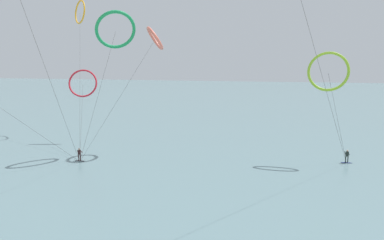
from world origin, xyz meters
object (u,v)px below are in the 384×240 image
object	(u,v)px
kite_coral	(155,38)
kite_emerald	(116,30)
surfer_charcoal	(79,155)
kite_amber	(80,12)
kite_crimson	(83,83)
surfer_navy	(347,157)
kite_lime	(328,71)

from	to	relation	value
kite_coral	kite_emerald	bearing A→B (deg)	97.08
surfer_charcoal	kite_coral	world-z (taller)	kite_coral
kite_amber	surfer_charcoal	bearing A→B (deg)	-25.21
kite_crimson	surfer_navy	bearing A→B (deg)	-21.02
kite_crimson	kite_emerald	size ratio (longest dim) A/B	0.62
surfer_navy	kite_coral	distance (m)	29.61
kite_coral	kite_crimson	size ratio (longest dim) A/B	1.47
kite_coral	kite_crimson	distance (m)	14.97
surfer_navy	kite_emerald	distance (m)	34.01
surfer_charcoal	kite_amber	distance (m)	28.39
surfer_charcoal	kite_coral	xyz separation A→B (m)	(7.93, 7.51, 15.04)
surfer_navy	kite_crimson	distance (m)	39.72
surfer_charcoal	kite_emerald	xyz separation A→B (m)	(3.49, 4.65, 16.01)
kite_crimson	kite_amber	bearing A→B (deg)	104.00
surfer_navy	kite_emerald	world-z (taller)	kite_emerald
surfer_charcoal	kite_amber	xyz separation A→B (m)	(-9.17, 17.52, 20.37)
surfer_navy	surfer_charcoal	bearing A→B (deg)	0.56
kite_amber	surfer_navy	bearing A→B (deg)	23.01
surfer_charcoal	kite_lime	world-z (taller)	kite_lime
surfer_charcoal	kite_emerald	world-z (taller)	kite_emerald
kite_amber	kite_emerald	world-z (taller)	kite_amber
surfer_charcoal	kite_emerald	size ratio (longest dim) A/B	0.09
kite_crimson	kite_lime	world-z (taller)	kite_lime
kite_crimson	kite_lime	xyz separation A→B (m)	(35.73, -3.48, 2.19)
surfer_navy	kite_amber	bearing A→B (deg)	-25.07
kite_crimson	kite_amber	xyz separation A→B (m)	(-3.97, 7.01, 11.85)
kite_crimson	kite_amber	distance (m)	14.33
surfer_navy	kite_lime	size ratio (longest dim) A/B	0.12
kite_lime	kite_emerald	size ratio (longest dim) A/B	0.73
kite_lime	kite_crimson	bearing A→B (deg)	-177.59
kite_lime	kite_amber	xyz separation A→B (m)	(-39.70, 10.49, 9.66)
surfer_navy	kite_amber	world-z (taller)	kite_amber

